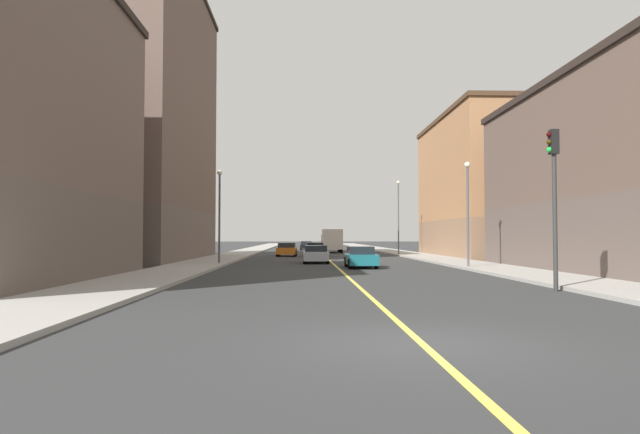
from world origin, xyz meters
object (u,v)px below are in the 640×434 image
car_teal (361,257)px  car_maroon (315,250)px  building_right_midblock (137,118)px  car_silver (316,254)px  traffic_light_left_near (554,186)px  car_black (306,246)px  street_lamp_right_near (219,206)px  street_lamp_left_near (468,202)px  box_truck (332,240)px  building_left_mid (489,187)px  street_lamp_left_far (398,210)px  car_orange (287,250)px

car_teal → car_maroon: bearing=96.9°
building_right_midblock → car_silver: size_ratio=5.34×
traffic_light_left_near → car_black: (-8.61, 60.17, -3.18)m
car_silver → car_teal: bearing=-67.1°
building_right_midblock → street_lamp_right_near: (8.12, -7.73, -7.76)m
traffic_light_left_near → street_lamp_right_near: 23.49m
street_lamp_left_near → car_maroon: size_ratio=1.60×
car_silver → box_truck: (2.56, 25.74, 0.88)m
car_teal → car_black: bearing=94.0°
traffic_light_left_near → box_truck: bearing=96.8°
building_left_mid → street_lamp_left_far: 9.63m
street_lamp_right_near → car_black: bearing=81.5°
street_lamp_left_far → car_black: size_ratio=1.86×
traffic_light_left_near → car_black: size_ratio=1.41×
street_lamp_left_far → car_teal: (-6.49, -22.90, -4.15)m
car_teal → car_maroon: size_ratio=1.02×
street_lamp_left_near → car_black: street_lamp_left_near is taller
building_right_midblock → traffic_light_left_near: bearing=-48.3°
building_right_midblock → car_black: size_ratio=5.68×
street_lamp_right_near → building_right_midblock: bearing=136.4°
street_lamp_left_near → street_lamp_left_far: bearing=90.0°
box_truck → building_left_mid: bearing=-43.4°
car_teal → car_silver: car_teal is taller
traffic_light_left_near → car_black: traffic_light_left_near is taller
car_silver → box_truck: size_ratio=0.61×
street_lamp_right_near → car_silver: (6.74, 3.09, -3.46)m
traffic_light_left_near → street_lamp_left_near: size_ratio=0.91×
car_black → car_maroon: car_maroon is taller
car_black → car_maroon: bearing=-88.4°
street_lamp_right_near → street_lamp_left_far: street_lamp_left_far is taller
building_right_midblock → street_lamp_left_near: 28.09m
car_black → car_teal: 45.38m
traffic_light_left_near → street_lamp_left_near: street_lamp_left_near is taller
building_left_mid → street_lamp_left_near: (-8.12, -19.43, -2.76)m
building_left_mid → street_lamp_left_near: 21.24m
street_lamp_left_far → car_maroon: 10.20m
car_orange → box_truck: bearing=66.4°
building_right_midblock → car_orange: building_right_midblock is taller
traffic_light_left_near → car_silver: size_ratio=1.32×
street_lamp_right_near → box_truck: bearing=72.1°
building_left_mid → street_lamp_right_near: bearing=-148.2°
traffic_light_left_near → box_truck: 47.38m
building_right_midblock → car_black: (14.41, 34.28, -11.23)m
box_truck → car_silver: bearing=-95.7°
building_left_mid → car_teal: size_ratio=4.80×
building_left_mid → car_teal: building_left_mid is taller
building_right_midblock → car_orange: (12.28, 9.30, -11.20)m
car_black → car_teal: size_ratio=1.02×
street_lamp_left_far → car_teal: street_lamp_left_far is taller
building_right_midblock → box_truck: 29.26m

